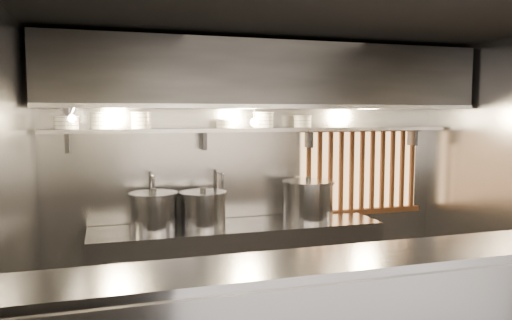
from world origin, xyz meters
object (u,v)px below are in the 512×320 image
stock_pot_mid (203,209)px  stock_pot_right (308,200)px  pendant_bulb (254,122)px  heat_lamp (68,112)px  stock_pot_left (154,211)px

stock_pot_mid → stock_pot_right: 1.16m
stock_pot_mid → stock_pot_right: bearing=0.9°
pendant_bulb → stock_pot_mid: size_ratio=0.31×
stock_pot_mid → heat_lamp: bearing=-166.4°
heat_lamp → stock_pot_right: size_ratio=0.51×
stock_pot_mid → stock_pot_left: bearing=178.9°
pendant_bulb → stock_pot_right: (0.60, -0.03, -0.85)m
heat_lamp → stock_pot_mid: bearing=13.6°
heat_lamp → pendant_bulb: heat_lamp is taller
stock_pot_mid → stock_pot_right: stock_pot_right is taller
stock_pot_right → pendant_bulb: bearing=176.8°
heat_lamp → stock_pot_mid: 1.61m
pendant_bulb → stock_pot_mid: (-0.56, -0.05, -0.88)m
pendant_bulb → stock_pot_left: size_ratio=0.29×
heat_lamp → pendant_bulb: (1.80, 0.35, -0.11)m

